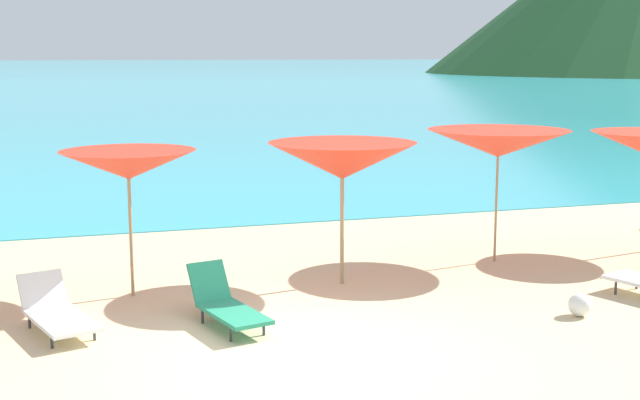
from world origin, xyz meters
The scene contains 8 objects.
ground_plane centered at (0.00, 10.00, -0.15)m, with size 50.00×100.00×0.30m, color beige.
ocean_water centered at (0.00, 227.15, 0.01)m, with size 650.00×440.00×0.02m, color #38B7CC.
umbrella_3 centered at (-1.58, 2.79, 1.86)m, with size 1.94×1.94×2.06m.
umbrella_4 centered at (1.44, 2.54, 1.83)m, with size 2.33×2.33×2.10m.
umbrella_5 centered at (4.28, 3.09, 1.94)m, with size 2.51×2.51×2.16m.
lounge_chair_2 centered at (-0.60, 1.07, 0.28)m, with size 0.84×1.55×0.70m.
lounge_chair_4 centered at (-2.63, 1.49, 0.24)m, with size 1.00×1.65×0.61m.
beach_ball centered at (3.84, 0.05, 0.15)m, with size 0.30×0.30×0.30m, color white.
Camera 1 is at (-2.66, -9.27, 3.37)m, focal length 48.75 mm.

